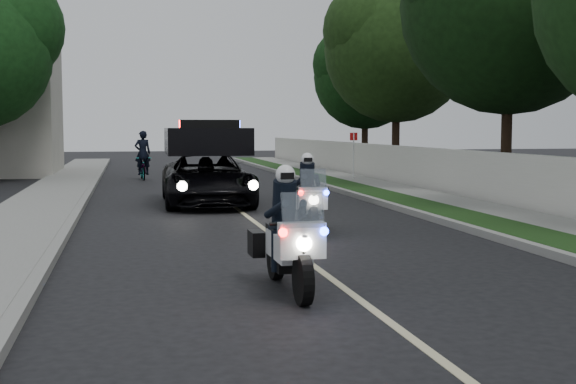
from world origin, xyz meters
The scene contains 17 objects.
ground centered at (0.00, 0.00, 0.00)m, with size 120.00×120.00×0.00m, color black.
curb_right centered at (4.10, 10.00, 0.07)m, with size 0.20×60.00×0.15m, color gray.
grass_verge centered at (4.80, 10.00, 0.08)m, with size 1.20×60.00×0.16m, color #193814.
sidewalk_right centered at (6.10, 10.00, 0.08)m, with size 1.40×60.00×0.16m, color gray.
property_wall centered at (7.10, 10.00, 0.75)m, with size 0.22×60.00×1.50m, color beige.
curb_left centered at (-4.10, 10.00, 0.07)m, with size 0.20×60.00×0.15m, color gray.
sidewalk_left centered at (-5.20, 10.00, 0.08)m, with size 2.00×60.00×0.16m, color gray.
lane_marking centered at (0.00, 10.00, 0.00)m, with size 0.12×50.00×0.01m, color #BFB78C.
police_moto_left centered at (-0.78, -0.75, 0.00)m, with size 0.70×1.99×1.69m, color silver, non-canonical shape.
police_moto_right centered at (0.81, 4.69, 0.00)m, with size 0.68×1.95×1.66m, color silver, non-canonical shape.
police_suv centered at (-0.67, 10.71, 0.00)m, with size 2.43×5.25×2.55m, color black.
bicycle centered at (-2.24, 21.58, 0.00)m, with size 0.63×1.81×0.95m, color black.
cyclist centered at (-2.24, 21.58, 0.00)m, with size 0.66×0.44×1.84m, color black.
sign_post centered at (6.00, 18.47, 0.00)m, with size 0.32×0.32×2.04m, color red, non-canonical shape.
tree_right_c centered at (9.62, 12.81, 0.00)m, with size 7.23×7.23×12.05m, color black, non-canonical shape.
tree_right_d centered at (9.31, 22.67, 0.00)m, with size 6.66×6.66×11.11m, color #1F3E14, non-canonical shape.
tree_right_e centered at (10.28, 30.34, 0.00)m, with size 5.81×5.81×9.68m, color #123611, non-canonical shape.
Camera 1 is at (-2.83, -10.45, 2.18)m, focal length 46.95 mm.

